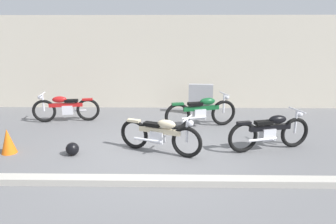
# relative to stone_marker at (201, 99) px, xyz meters

# --- Properties ---
(ground_plane) EXTENTS (40.00, 40.00, 0.00)m
(ground_plane) POSITION_rel_stone_marker_xyz_m (-1.34, -3.34, -0.49)
(ground_plane) COLOR slate
(building_wall) EXTENTS (18.00, 0.30, 3.12)m
(building_wall) POSITION_rel_stone_marker_xyz_m (-1.34, 0.96, 1.07)
(building_wall) COLOR beige
(building_wall) RESTS_ON ground_plane
(curb_strip) EXTENTS (18.00, 0.24, 0.12)m
(curb_strip) POSITION_rel_stone_marker_xyz_m (-1.34, -4.63, -0.43)
(curb_strip) COLOR #B7B2A8
(curb_strip) RESTS_ON ground_plane
(stone_marker) EXTENTS (0.79, 0.28, 0.98)m
(stone_marker) POSITION_rel_stone_marker_xyz_m (0.00, 0.00, 0.00)
(stone_marker) COLOR #9E9EA3
(stone_marker) RESTS_ON ground_plane
(helmet) EXTENTS (0.28, 0.28, 0.28)m
(helmet) POSITION_rel_stone_marker_xyz_m (-3.04, -3.40, -0.35)
(helmet) COLOR black
(helmet) RESTS_ON ground_plane
(traffic_cone) EXTENTS (0.32, 0.32, 0.55)m
(traffic_cone) POSITION_rel_stone_marker_xyz_m (-4.47, -3.32, -0.21)
(traffic_cone) COLOR orange
(traffic_cone) RESTS_ON ground_plane
(motorcycle_green) EXTENTS (2.03, 0.80, 0.93)m
(motorcycle_green) POSITION_rel_stone_marker_xyz_m (-0.10, -1.39, -0.04)
(motorcycle_green) COLOR black
(motorcycle_green) RESTS_ON ground_plane
(motorcycle_cream) EXTENTS (1.82, 0.91, 0.87)m
(motorcycle_cream) POSITION_rel_stone_marker_xyz_m (-1.17, -3.25, -0.07)
(motorcycle_cream) COLOR black
(motorcycle_cream) RESTS_ON ground_plane
(motorcycle_red) EXTENTS (1.92, 0.58, 0.87)m
(motorcycle_red) POSITION_rel_stone_marker_xyz_m (-4.06, -0.92, -0.07)
(motorcycle_red) COLOR black
(motorcycle_red) RESTS_ON ground_plane
(motorcycle_black) EXTENTS (1.95, 0.74, 0.89)m
(motorcycle_black) POSITION_rel_stone_marker_xyz_m (1.27, -3.02, -0.06)
(motorcycle_black) COLOR black
(motorcycle_black) RESTS_ON ground_plane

